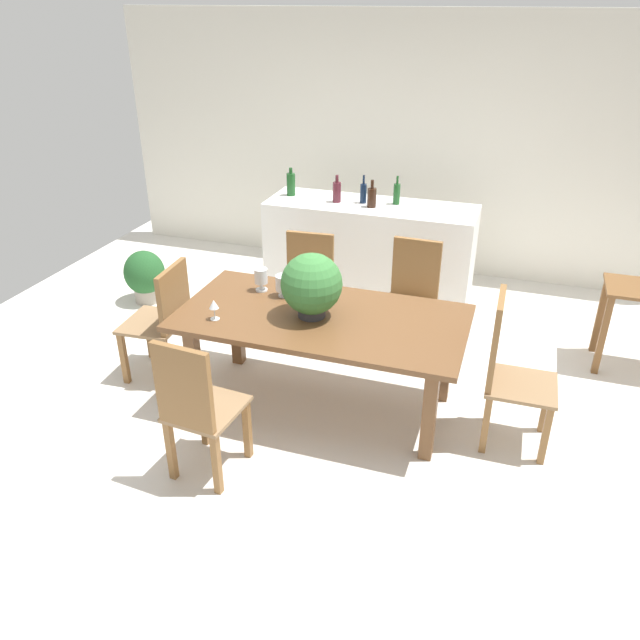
# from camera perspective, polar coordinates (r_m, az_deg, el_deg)

# --- Properties ---
(ground_plane) EXTENTS (7.04, 7.04, 0.00)m
(ground_plane) POSITION_cam_1_polar(r_m,az_deg,el_deg) (4.89, 1.16, -5.87)
(ground_plane) COLOR silver
(back_wall) EXTENTS (6.40, 0.10, 2.60)m
(back_wall) POSITION_cam_1_polar(r_m,az_deg,el_deg) (6.76, 8.17, 15.39)
(back_wall) COLOR silver
(back_wall) RESTS_ON ground
(dining_table) EXTENTS (1.99, 1.02, 0.74)m
(dining_table) POSITION_cam_1_polar(r_m,az_deg,el_deg) (4.34, 0.16, -0.69)
(dining_table) COLOR brown
(dining_table) RESTS_ON ground
(chair_head_end) EXTENTS (0.46, 0.50, 0.93)m
(chair_head_end) POSITION_cam_1_polar(r_m,az_deg,el_deg) (4.90, -14.06, 0.39)
(chair_head_end) COLOR brown
(chair_head_end) RESTS_ON ground
(chair_far_left) EXTENTS (0.48, 0.45, 0.92)m
(chair_far_left) POSITION_cam_1_polar(r_m,az_deg,el_deg) (5.36, -1.16, 3.55)
(chair_far_left) COLOR brown
(chair_far_left) RESTS_ON ground
(chair_foot_end) EXTENTS (0.45, 0.43, 1.06)m
(chair_foot_end) POSITION_cam_1_polar(r_m,az_deg,el_deg) (4.20, 16.71, -4.10)
(chair_foot_end) COLOR brown
(chair_foot_end) RESTS_ON ground
(chair_far_right) EXTENTS (0.44, 0.44, 0.97)m
(chair_far_right) POSITION_cam_1_polar(r_m,az_deg,el_deg) (5.15, 8.40, 2.41)
(chair_far_right) COLOR brown
(chair_far_right) RESTS_ON ground
(chair_near_left) EXTENTS (0.44, 0.48, 0.99)m
(chair_near_left) POSITION_cam_1_polar(r_m,az_deg,el_deg) (3.80, -11.24, -7.70)
(chair_near_left) COLOR brown
(chair_near_left) RESTS_ON ground
(flower_centerpiece) EXTENTS (0.42, 0.42, 0.45)m
(flower_centerpiece) POSITION_cam_1_polar(r_m,az_deg,el_deg) (4.19, -0.78, 3.23)
(flower_centerpiece) COLOR #333338
(flower_centerpiece) RESTS_ON dining_table
(crystal_vase_left) EXTENTS (0.10, 0.10, 0.17)m
(crystal_vase_left) POSITION_cam_1_polar(r_m,az_deg,el_deg) (4.64, -5.41, 3.90)
(crystal_vase_left) COLOR silver
(crystal_vase_left) RESTS_ON dining_table
(crystal_vase_center_near) EXTENTS (0.12, 0.12, 0.16)m
(crystal_vase_center_near) POSITION_cam_1_polar(r_m,az_deg,el_deg) (4.54, -3.34, 3.33)
(crystal_vase_center_near) COLOR silver
(crystal_vase_center_near) RESTS_ON dining_table
(wine_glass) EXTENTS (0.07, 0.07, 0.15)m
(wine_glass) POSITION_cam_1_polar(r_m,az_deg,el_deg) (4.26, -9.68, 1.34)
(wine_glass) COLOR silver
(wine_glass) RESTS_ON dining_table
(kitchen_counter) EXTENTS (1.97, 0.64, 0.96)m
(kitchen_counter) POSITION_cam_1_polar(r_m,az_deg,el_deg) (6.11, 4.52, 6.20)
(kitchen_counter) COLOR white
(kitchen_counter) RESTS_ON ground
(wine_bottle_dark) EXTENTS (0.06, 0.06, 0.26)m
(wine_bottle_dark) POSITION_cam_1_polar(r_m,az_deg,el_deg) (5.96, 7.02, 11.40)
(wine_bottle_dark) COLOR #194C1E
(wine_bottle_dark) RESTS_ON kitchen_counter
(wine_bottle_tall) EXTENTS (0.08, 0.08, 0.27)m
(wine_bottle_tall) POSITION_cam_1_polar(r_m,az_deg,el_deg) (6.20, -2.67, 12.31)
(wine_bottle_tall) COLOR #194C1E
(wine_bottle_tall) RESTS_ON kitchen_counter
(wine_bottle_green) EXTENTS (0.08, 0.08, 0.25)m
(wine_bottle_green) POSITION_cam_1_polar(r_m,az_deg,el_deg) (5.85, 4.76, 11.13)
(wine_bottle_green) COLOR black
(wine_bottle_green) RESTS_ON kitchen_counter
(wine_bottle_clear) EXTENTS (0.08, 0.08, 0.26)m
(wine_bottle_clear) POSITION_cam_1_polar(r_m,az_deg,el_deg) (5.98, 1.55, 11.65)
(wine_bottle_clear) COLOR #511E28
(wine_bottle_clear) RESTS_ON kitchen_counter
(wine_bottle_amber) EXTENTS (0.06, 0.06, 0.26)m
(wine_bottle_amber) POSITION_cam_1_polar(r_m,az_deg,el_deg) (5.97, 3.98, 11.51)
(wine_bottle_amber) COLOR #0F1E38
(wine_bottle_amber) RESTS_ON kitchen_counter
(potted_plant_floor) EXTENTS (0.39, 0.39, 0.52)m
(potted_plant_floor) POSITION_cam_1_polar(r_m,az_deg,el_deg) (6.31, -15.72, 3.98)
(potted_plant_floor) COLOR #9E9384
(potted_plant_floor) RESTS_ON ground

